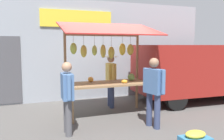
{
  "coord_description": "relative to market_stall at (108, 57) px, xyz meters",
  "views": [
    {
      "loc": [
        2.07,
        5.83,
        1.88
      ],
      "look_at": [
        0.0,
        0.3,
        1.25
      ],
      "focal_mm": 37.69,
      "sensor_mm": 36.0,
      "label": 1
    }
  ],
  "objects": [
    {
      "name": "ground_plane",
      "position": [
        0.02,
        0.07,
        -1.55
      ],
      "size": [
        40.0,
        40.0,
        0.0
      ],
      "primitive_type": "plane",
      "color": "#514F4C"
    },
    {
      "name": "street_backdrop",
      "position": [
        0.09,
        -2.13,
        0.15
      ],
      "size": [
        9.0,
        0.3,
        3.4
      ],
      "color": "#8C939E",
      "rests_on": "ground"
    },
    {
      "name": "market_stall",
      "position": [
        0.0,
        0.0,
        0.0
      ],
      "size": [
        2.5,
        1.46,
        2.5
      ],
      "color": "olive",
      "rests_on": "ground"
    },
    {
      "name": "vendor_with_sunhat",
      "position": [
        -0.33,
        -0.68,
        -0.63
      ],
      "size": [
        0.41,
        0.68,
        1.57
      ],
      "rotation": [
        0.0,
        0.0,
        1.47
      ],
      "color": "navy",
      "rests_on": "ground"
    },
    {
      "name": "shopper_in_striped_shirt",
      "position": [
        1.28,
        1.06,
        -0.68
      ],
      "size": [
        0.23,
        0.67,
        1.53
      ],
      "rotation": [
        0.0,
        0.0,
        -1.6
      ],
      "color": "#4C4C51",
      "rests_on": "ground"
    },
    {
      "name": "shopper_with_ponytail",
      "position": [
        -0.62,
        1.32,
        -0.64
      ],
      "size": [
        0.32,
        0.67,
        1.59
      ],
      "rotation": [
        0.0,
        0.0,
        -1.35
      ],
      "color": "navy",
      "rests_on": "ground"
    },
    {
      "name": "parked_van",
      "position": [
        -3.35,
        -0.46,
        -0.43
      ],
      "size": [
        4.47,
        2.02,
        1.88
      ],
      "rotation": [
        0.0,
        0.0,
        -0.04
      ],
      "color": "maroon",
      "rests_on": "ground"
    }
  ]
}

